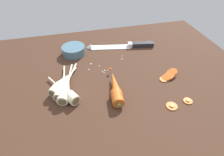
{
  "coord_description": "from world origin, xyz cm",
  "views": [
    {
      "loc": [
        -13.77,
        -57.46,
        49.73
      ],
      "look_at": [
        0.0,
        -2.0,
        1.5
      ],
      "focal_mm": 30.01,
      "sensor_mm": 36.0,
      "label": 1
    }
  ],
  "objects_px": {
    "parsnip_front": "(61,84)",
    "carrot_slice_stray_mid": "(188,101)",
    "whole_carrot": "(115,88)",
    "parsnip_outer": "(66,87)",
    "parsnip_mid_left": "(64,85)",
    "parsnip_back": "(66,92)",
    "chefs_knife": "(119,46)",
    "prep_bowl": "(74,50)",
    "carrot_slice_stray_near": "(172,106)",
    "parsnip_mid_right": "(65,85)",
    "carrot_slice_stack": "(169,75)"
  },
  "relations": [
    {
      "from": "parsnip_front",
      "to": "carrot_slice_stray_mid",
      "type": "bearing_deg",
      "value": -22.65
    },
    {
      "from": "parsnip_front",
      "to": "prep_bowl",
      "type": "relative_size",
      "value": 1.48
    },
    {
      "from": "parsnip_mid_right",
      "to": "parsnip_outer",
      "type": "bearing_deg",
      "value": -80.68
    },
    {
      "from": "parsnip_mid_left",
      "to": "carrot_slice_stack",
      "type": "xyz_separation_m",
      "value": [
        0.42,
        -0.03,
        -0.01
      ]
    },
    {
      "from": "whole_carrot",
      "to": "parsnip_mid_right",
      "type": "bearing_deg",
      "value": 160.15
    },
    {
      "from": "chefs_knife",
      "to": "parsnip_back",
      "type": "bearing_deg",
      "value": -133.91
    },
    {
      "from": "parsnip_mid_left",
      "to": "parsnip_outer",
      "type": "xyz_separation_m",
      "value": [
        0.01,
        -0.02,
        -0.0
      ]
    },
    {
      "from": "parsnip_back",
      "to": "chefs_knife",
      "type": "bearing_deg",
      "value": 46.09
    },
    {
      "from": "carrot_slice_stray_mid",
      "to": "prep_bowl",
      "type": "bearing_deg",
      "value": 131.59
    },
    {
      "from": "carrot_slice_stack",
      "to": "carrot_slice_stray_near",
      "type": "bearing_deg",
      "value": -113.14
    },
    {
      "from": "prep_bowl",
      "to": "parsnip_outer",
      "type": "bearing_deg",
      "value": -101.47
    },
    {
      "from": "chefs_knife",
      "to": "carrot_slice_stack",
      "type": "relative_size",
      "value": 4.1
    },
    {
      "from": "parsnip_front",
      "to": "prep_bowl",
      "type": "height_order",
      "value": "same"
    },
    {
      "from": "carrot_slice_stack",
      "to": "carrot_slice_stray_mid",
      "type": "distance_m",
      "value": 0.14
    },
    {
      "from": "parsnip_mid_left",
      "to": "prep_bowl",
      "type": "height_order",
      "value": "same"
    },
    {
      "from": "carrot_slice_stray_near",
      "to": "prep_bowl",
      "type": "distance_m",
      "value": 0.52
    },
    {
      "from": "chefs_knife",
      "to": "carrot_slice_stray_near",
      "type": "bearing_deg",
      "value": -80.46
    },
    {
      "from": "whole_carrot",
      "to": "carrot_slice_stray_mid",
      "type": "bearing_deg",
      "value": -23.9
    },
    {
      "from": "parsnip_mid_left",
      "to": "parsnip_mid_right",
      "type": "xyz_separation_m",
      "value": [
        0.0,
        -0.0,
        -0.0
      ]
    },
    {
      "from": "parsnip_outer",
      "to": "prep_bowl",
      "type": "bearing_deg",
      "value": 78.53
    },
    {
      "from": "carrot_slice_stack",
      "to": "carrot_slice_stray_near",
      "type": "distance_m",
      "value": 0.16
    },
    {
      "from": "parsnip_back",
      "to": "carrot_slice_stack",
      "type": "relative_size",
      "value": 2.09
    },
    {
      "from": "carrot_slice_stack",
      "to": "parsnip_outer",
      "type": "bearing_deg",
      "value": 177.54
    },
    {
      "from": "whole_carrot",
      "to": "carrot_slice_stray_near",
      "type": "xyz_separation_m",
      "value": [
        0.17,
        -0.12,
        -0.02
      ]
    },
    {
      "from": "whole_carrot",
      "to": "parsnip_outer",
      "type": "height_order",
      "value": "whole_carrot"
    },
    {
      "from": "carrot_slice_stray_near",
      "to": "carrot_slice_stack",
      "type": "bearing_deg",
      "value": 66.86
    },
    {
      "from": "whole_carrot",
      "to": "parsnip_outer",
      "type": "bearing_deg",
      "value": 164.06
    },
    {
      "from": "whole_carrot",
      "to": "parsnip_back",
      "type": "xyz_separation_m",
      "value": [
        -0.18,
        0.02,
        -0.0
      ]
    },
    {
      "from": "parsnip_back",
      "to": "parsnip_outer",
      "type": "bearing_deg",
      "value": 89.27
    },
    {
      "from": "parsnip_outer",
      "to": "carrot_slice_stray_near",
      "type": "distance_m",
      "value": 0.39
    },
    {
      "from": "parsnip_front",
      "to": "prep_bowl",
      "type": "bearing_deg",
      "value": 73.45
    },
    {
      "from": "carrot_slice_stack",
      "to": "chefs_knife",
      "type": "bearing_deg",
      "value": 115.72
    },
    {
      "from": "parsnip_mid_left",
      "to": "carrot_slice_stray_mid",
      "type": "xyz_separation_m",
      "value": [
        0.43,
        -0.17,
        -0.02
      ]
    },
    {
      "from": "parsnip_mid_right",
      "to": "prep_bowl",
      "type": "distance_m",
      "value": 0.25
    },
    {
      "from": "parsnip_outer",
      "to": "carrot_slice_stray_near",
      "type": "bearing_deg",
      "value": -25.31
    },
    {
      "from": "parsnip_front",
      "to": "parsnip_back",
      "type": "bearing_deg",
      "value": -71.95
    },
    {
      "from": "carrot_slice_stray_near",
      "to": "parsnip_back",
      "type": "bearing_deg",
      "value": 158.38
    },
    {
      "from": "parsnip_mid_right",
      "to": "parsnip_outer",
      "type": "xyz_separation_m",
      "value": [
        0.0,
        -0.01,
        -0.0
      ]
    },
    {
      "from": "parsnip_outer",
      "to": "carrot_slice_stack",
      "type": "height_order",
      "value": "parsnip_outer"
    },
    {
      "from": "parsnip_front",
      "to": "parsnip_back",
      "type": "xyz_separation_m",
      "value": [
        0.02,
        -0.05,
        -0.0
      ]
    },
    {
      "from": "carrot_slice_stack",
      "to": "carrot_slice_stray_mid",
      "type": "xyz_separation_m",
      "value": [
        0.0,
        -0.14,
        -0.01
      ]
    },
    {
      "from": "chefs_knife",
      "to": "parsnip_outer",
      "type": "bearing_deg",
      "value": -136.64
    },
    {
      "from": "chefs_knife",
      "to": "whole_carrot",
      "type": "distance_m",
      "value": 0.33
    },
    {
      "from": "chefs_knife",
      "to": "parsnip_mid_right",
      "type": "distance_m",
      "value": 0.38
    },
    {
      "from": "parsnip_mid_right",
      "to": "carrot_slice_stack",
      "type": "relative_size",
      "value": 2.55
    },
    {
      "from": "chefs_knife",
      "to": "carrot_slice_stray_near",
      "type": "xyz_separation_m",
      "value": [
        0.07,
        -0.43,
        -0.0
      ]
    },
    {
      "from": "parsnip_back",
      "to": "carrot_slice_stray_mid",
      "type": "xyz_separation_m",
      "value": [
        0.42,
        -0.13,
        -0.02
      ]
    },
    {
      "from": "chefs_knife",
      "to": "prep_bowl",
      "type": "xyz_separation_m",
      "value": [
        -0.23,
        -0.01,
        0.01
      ]
    },
    {
      "from": "parsnip_outer",
      "to": "prep_bowl",
      "type": "relative_size",
      "value": 2.08
    },
    {
      "from": "chefs_knife",
      "to": "carrot_slice_stray_near",
      "type": "height_order",
      "value": "chefs_knife"
    }
  ]
}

